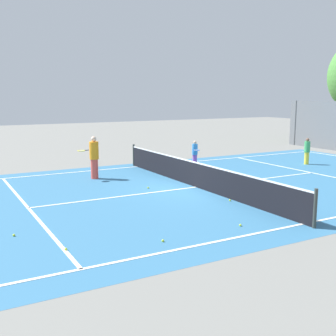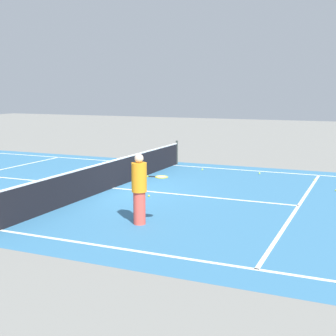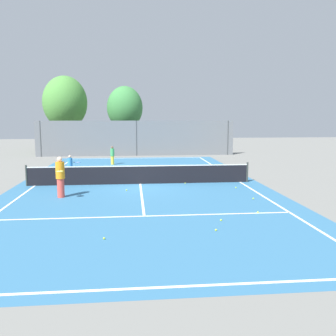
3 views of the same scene
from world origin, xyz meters
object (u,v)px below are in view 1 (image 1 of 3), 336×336
object	(u,v)px
tennis_ball_1	(267,191)
tennis_ball_5	(163,241)
player_2	(307,151)
player_1	(94,157)
tennis_ball_4	(240,225)
player_0	(195,153)
tennis_ball_8	(66,249)
tennis_ball_0	(230,200)
tennis_ball_7	(14,235)
tennis_ball_2	(148,188)

from	to	relation	value
tennis_ball_1	tennis_ball_5	distance (m)	6.59
player_2	tennis_ball_5	size ratio (longest dim) A/B	20.90
player_1	tennis_ball_1	world-z (taller)	player_1
player_1	tennis_ball_5	distance (m)	8.60
tennis_ball_5	player_1	bearing A→B (deg)	171.89
tennis_ball_4	player_0	bearing A→B (deg)	154.68
tennis_ball_4	tennis_ball_5	xyz separation A→B (m)	(0.07, -2.47, 0.00)
tennis_ball_5	tennis_ball_8	bearing A→B (deg)	-104.61
player_0	tennis_ball_4	size ratio (longest dim) A/B	20.08
tennis_ball_1	player_0	bearing A→B (deg)	173.28
player_2	player_1	bearing A→B (deg)	-98.89
player_0	tennis_ball_1	xyz separation A→B (m)	(6.07, -0.72, -0.66)
player_1	tennis_ball_0	world-z (taller)	player_1
player_1	tennis_ball_7	xyz separation A→B (m)	(6.25, -4.35, -0.91)
player_0	tennis_ball_8	size ratio (longest dim) A/B	20.08
player_1	tennis_ball_4	world-z (taller)	player_1
player_2	tennis_ball_8	size ratio (longest dim) A/B	20.90
tennis_ball_5	tennis_ball_2	bearing A→B (deg)	157.05
tennis_ball_2	player_0	bearing A→B (deg)	127.95
player_0	tennis_ball_5	world-z (taller)	player_0
tennis_ball_1	tennis_ball_2	world-z (taller)	same
player_0	tennis_ball_8	xyz separation A→B (m)	(8.34, -8.91, -0.66)
player_2	tennis_ball_4	size ratio (longest dim) A/B	20.90
player_1	tennis_ball_5	xyz separation A→B (m)	(8.47, -1.21, -0.91)
tennis_ball_2	tennis_ball_7	world-z (taller)	same
tennis_ball_2	tennis_ball_7	distance (m)	6.44
tennis_ball_1	tennis_ball_2	xyz separation A→B (m)	(-2.72, -3.58, 0.00)
tennis_ball_0	tennis_ball_4	bearing A→B (deg)	-31.51
player_0	tennis_ball_2	distance (m)	5.49
player_1	tennis_ball_2	bearing A→B (deg)	21.66
tennis_ball_1	tennis_ball_8	distance (m)	8.50
tennis_ball_4	tennis_ball_5	world-z (taller)	same
tennis_ball_8	player_1	bearing A→B (deg)	156.29
tennis_ball_4	tennis_ball_7	world-z (taller)	same
player_2	tennis_ball_4	xyz separation A→B (m)	(6.68, -9.74, -0.67)
player_0	tennis_ball_2	xyz separation A→B (m)	(3.35, -4.30, -0.66)
tennis_ball_0	tennis_ball_4	xyz separation A→B (m)	(2.38, -1.46, 0.00)
player_0	tennis_ball_0	size ratio (longest dim) A/B	20.08
tennis_ball_8	tennis_ball_2	bearing A→B (deg)	137.21
player_1	tennis_ball_4	bearing A→B (deg)	8.53
tennis_ball_8	tennis_ball_5	bearing A→B (deg)	75.39
tennis_ball_0	tennis_ball_5	world-z (taller)	same
player_1	tennis_ball_7	bearing A→B (deg)	-34.84
player_1	tennis_ball_5	world-z (taller)	player_1
tennis_ball_7	player_0	bearing A→B (deg)	124.37
tennis_ball_0	tennis_ball_8	world-z (taller)	same
player_2	tennis_ball_7	size ratio (longest dim) A/B	20.90
tennis_ball_5	player_0	bearing A→B (deg)	143.27
tennis_ball_2	tennis_ball_8	bearing A→B (deg)	-42.79
tennis_ball_1	tennis_ball_5	xyz separation A→B (m)	(2.85, -5.94, 0.00)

